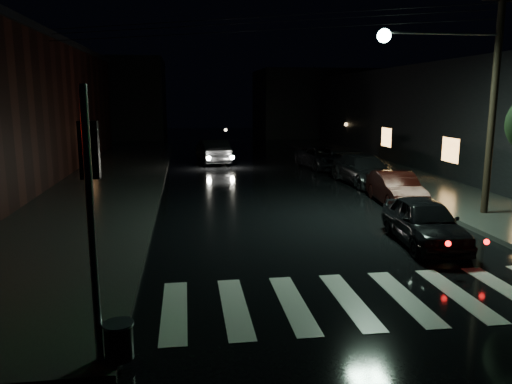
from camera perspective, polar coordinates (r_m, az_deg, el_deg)
name	(u,v)px	position (r m, az deg, el deg)	size (l,w,h in m)	color
ground	(237,318)	(9.86, -2.16, -14.19)	(120.00, 120.00, 0.00)	black
sidewalk_left	(95,189)	(23.62, -17.91, 0.30)	(6.00, 44.00, 0.15)	#282826
sidewalk_right	(410,182)	(25.68, 17.19, 1.15)	(4.00, 44.00, 0.15)	#282826
building_right	(497,117)	(32.32, 25.84, 7.67)	(10.00, 40.00, 6.00)	black
building_far_left	(95,99)	(54.66, -17.90, 10.12)	(14.00, 10.00, 8.00)	black
building_far_right	(322,103)	(55.92, 7.54, 10.03)	(14.00, 10.00, 7.00)	black
crosswalk	(377,299)	(10.99, 13.66, -11.76)	(9.00, 3.00, 0.01)	beige
signal_pole_corner	(106,273)	(7.99, -16.79, -8.86)	(0.68, 0.61, 4.20)	slate
utility_pole	(477,84)	(18.64, 23.90, 11.23)	(4.92, 0.44, 8.00)	black
parked_car_a	(424,222)	(15.04, 18.68, -3.23)	(1.58, 3.92, 1.34)	black
parked_car_b	(396,189)	(20.26, 15.70, 0.38)	(1.36, 3.91, 1.29)	black
parked_car_c	(364,170)	(24.64, 12.24, 2.49)	(1.99, 4.89, 1.42)	black
parked_car_d	(324,158)	(29.65, 7.73, 3.90)	(2.16, 4.68, 1.30)	black
oncoming_car	(213,151)	(32.04, -4.96, 4.67)	(1.62, 4.64, 1.53)	black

